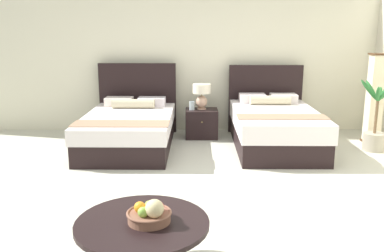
{
  "coord_description": "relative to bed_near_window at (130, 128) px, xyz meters",
  "views": [
    {
      "loc": [
        -0.19,
        -4.48,
        1.81
      ],
      "look_at": [
        -0.16,
        0.53,
        0.64
      ],
      "focal_mm": 38.97,
      "sensor_mm": 36.0,
      "label": 1
    }
  ],
  "objects": [
    {
      "name": "ground_plane",
      "position": [
        1.13,
        -1.85,
        -0.31
      ],
      "size": [
        9.92,
        9.68,
        0.02
      ],
      "primitive_type": "cube",
      "color": "beige"
    },
    {
      "name": "wall_back",
      "position": [
        1.13,
        1.19,
        0.97
      ],
      "size": [
        9.92,
        0.12,
        2.55
      ],
      "primitive_type": "cube",
      "color": "beige",
      "rests_on": "ground"
    },
    {
      "name": "bed_near_window",
      "position": [
        0.0,
        0.0,
        0.0
      ],
      "size": [
        1.38,
        2.15,
        1.23
      ],
      "color": "black",
      "rests_on": "ground"
    },
    {
      "name": "bed_near_corner",
      "position": [
        2.26,
        -0.01,
        0.03
      ],
      "size": [
        1.31,
        2.14,
        1.2
      ],
      "color": "black",
      "rests_on": "ground"
    },
    {
      "name": "nightstand",
      "position": [
        1.14,
        0.58,
        -0.06
      ],
      "size": [
        0.54,
        0.46,
        0.48
      ],
      "color": "black",
      "rests_on": "ground"
    },
    {
      "name": "table_lamp",
      "position": [
        1.14,
        0.6,
        0.45
      ],
      "size": [
        0.3,
        0.3,
        0.43
      ],
      "color": "tan",
      "rests_on": "nightstand"
    },
    {
      "name": "vase",
      "position": [
        0.98,
        0.54,
        0.25
      ],
      "size": [
        0.09,
        0.09,
        0.15
      ],
      "color": "#AFBEC3",
      "rests_on": "nightstand"
    },
    {
      "name": "coffee_table",
      "position": [
        0.59,
        -3.53,
        0.04
      ],
      "size": [
        0.98,
        0.98,
        0.45
      ],
      "color": "black",
      "rests_on": "ground"
    },
    {
      "name": "fruit_bowl",
      "position": [
        0.65,
        -3.55,
        0.21
      ],
      "size": [
        0.33,
        0.33,
        0.19
      ],
      "color": "brown",
      "rests_on": "coffee_table"
    },
    {
      "name": "floor_lamp_corner",
      "position": [
        3.9,
        0.24,
        0.41
      ],
      "size": [
        0.25,
        0.25,
        1.44
      ],
      "color": "#462C18",
      "rests_on": "ground"
    },
    {
      "name": "potted_palm",
      "position": [
        3.74,
        -0.23,
        0.0
      ],
      "size": [
        0.56,
        0.46,
        1.1
      ],
      "color": "#9D9481",
      "rests_on": "ground"
    }
  ]
}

